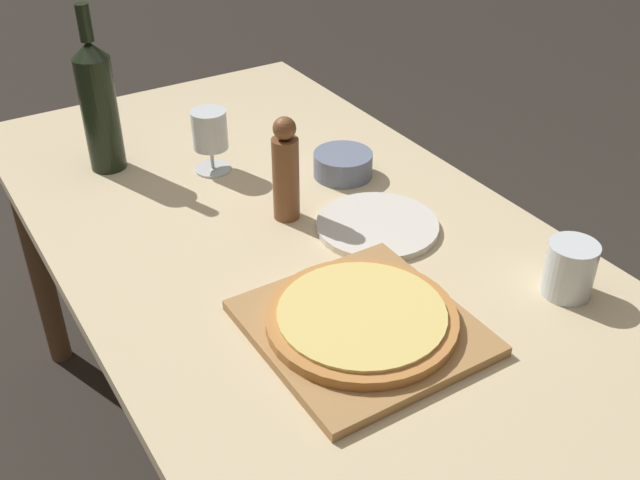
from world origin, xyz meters
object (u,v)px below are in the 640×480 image
Objects in this scene: wine_glass at (210,132)px; pepper_mill at (286,171)px; wine_bottle at (99,104)px; pizza at (362,318)px; small_bowl at (343,164)px.

pepper_mill is at bearing -80.62° from wine_glass.
wine_bottle is at bearing 144.50° from wine_glass.
wine_glass is (0.03, 0.62, 0.06)m from pizza.
small_bowl is at bearing 24.04° from pepper_mill.
wine_bottle reaches higher than pizza.
pizza is at bearing -78.18° from wine_bottle.
pizza is at bearing -101.25° from pepper_mill.
pizza is 2.18× the size of wine_glass.
pizza is 0.52m from small_bowl.
pizza is 0.63m from wine_glass.
wine_bottle is 0.53m from small_bowl.
pepper_mill is 1.67× the size of small_bowl.
wine_glass is 1.09× the size of small_bowl.
wine_bottle is 1.69× the size of pepper_mill.
pepper_mill is at bearing 78.75° from pizza.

